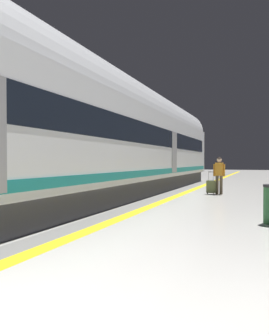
# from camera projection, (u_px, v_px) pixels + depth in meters

# --- Properties ---
(safety_line_strip) EXTENTS (0.36, 80.00, 0.01)m
(safety_line_strip) POSITION_uv_depth(u_px,v_px,m) (145.00, 209.00, 10.27)
(safety_line_strip) COLOR yellow
(safety_line_strip) RESTS_ON ground
(tactile_edge_band) EXTENTS (0.74, 80.00, 0.01)m
(tactile_edge_band) POSITION_uv_depth(u_px,v_px,m) (133.00, 208.00, 10.41)
(tactile_edge_band) COLOR slate
(tactile_edge_band) RESTS_ON ground
(high_speed_train) EXTENTS (2.94, 34.71, 4.97)m
(high_speed_train) POSITION_uv_depth(u_px,v_px,m) (78.00, 129.00, 10.87)
(high_speed_train) COLOR #38383D
(high_speed_train) RESTS_ON ground
(passenger_near) EXTENTS (0.51, 0.22, 1.64)m
(passenger_near) POSITION_uv_depth(u_px,v_px,m) (219.00, 173.00, 14.78)
(passenger_near) COLOR brown
(passenger_near) RESTS_ON ground
(suitcase_near) EXTENTS (0.42, 0.30, 1.00)m
(suitcase_near) POSITION_uv_depth(u_px,v_px,m) (211.00, 187.00, 14.77)
(suitcase_near) COLOR #596038
(suitcase_near) RESTS_ON ground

